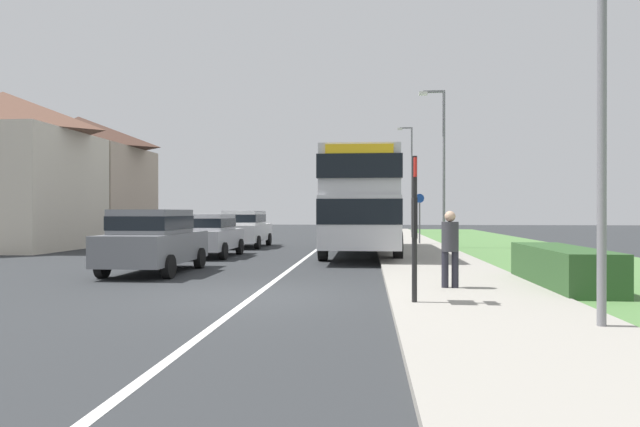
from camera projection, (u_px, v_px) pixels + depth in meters
name	position (u px, v px, depth m)	size (l,w,h in m)	color
ground_plane	(253.00, 297.00, 10.80)	(120.00, 120.00, 0.00)	#2D3033
lane_marking_centre	(302.00, 261.00, 18.77)	(0.14, 60.00, 0.01)	silver
pavement_near_side	(435.00, 266.00, 16.42)	(3.20, 68.00, 0.12)	#9E998E
grass_verge_seaward	(586.00, 268.00, 16.05)	(6.00, 68.00, 0.08)	#517F42
roadside_hedge	(562.00, 269.00, 11.76)	(1.10, 3.97, 0.90)	#2D5128
double_decker_bus	(361.00, 199.00, 21.48)	(2.80, 10.47, 3.70)	#BCBCC1
parked_car_grey	(154.00, 238.00, 14.98)	(1.89, 4.12, 1.71)	slate
parked_car_silver	(209.00, 233.00, 20.32)	(1.90, 3.95, 1.57)	#B7B7BC
parked_car_white	(245.00, 227.00, 25.86)	(1.89, 4.45, 1.69)	silver
pedestrian_at_stop	(450.00, 245.00, 11.24)	(0.34, 0.34, 1.67)	#23232D
bus_stop_sign	(414.00, 218.00, 9.46)	(0.09, 0.52, 2.60)	black
cycle_route_sign	(420.00, 216.00, 26.89)	(0.44, 0.08, 2.52)	slate
street_lamp_near	(594.00, 13.00, 7.48)	(1.14, 0.20, 7.56)	slate
street_lamp_mid	(441.00, 158.00, 24.39)	(1.14, 0.20, 6.97)	slate
street_lamp_far	(410.00, 173.00, 42.34)	(1.14, 0.20, 8.08)	slate
house_terrace_far_side	(45.00, 175.00, 27.66)	(6.66, 12.72, 6.93)	beige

